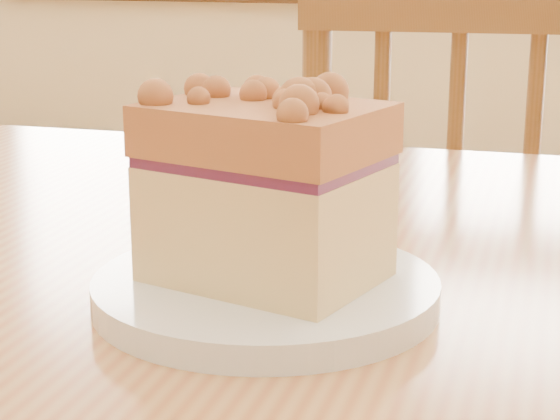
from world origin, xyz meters
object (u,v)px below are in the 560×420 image
cafe_table_main (290,371)px  cafe_chair_main (452,302)px  plate (266,292)px  cake_slice (264,182)px

cafe_table_main → cafe_chair_main: size_ratio=1.36×
cafe_table_main → plate: plate is taller
cafe_table_main → cafe_chair_main: 0.70m
plate → cake_slice: cake_slice is taller
cafe_chair_main → cake_slice: 0.86m
cafe_table_main → cake_slice: cake_slice is taller
cafe_table_main → plate: size_ratio=5.89×
cafe_table_main → cake_slice: bearing=-83.1°
cafe_table_main → cafe_chair_main: cafe_chair_main is taller
plate → cake_slice: (-0.00, -0.00, 0.07)m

